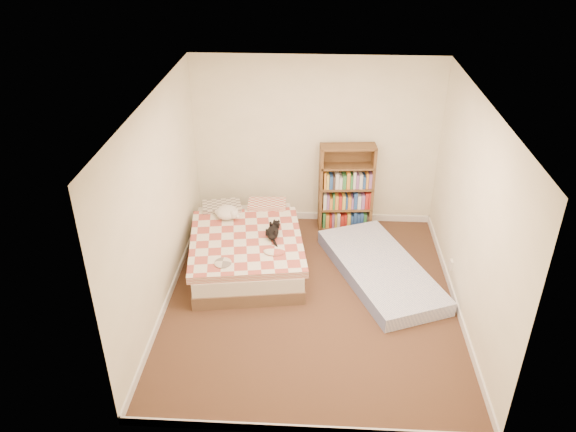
# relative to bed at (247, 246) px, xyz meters

# --- Properties ---
(room) EXTENTS (3.51, 4.01, 2.51)m
(room) POSITION_rel_bed_xyz_m (0.88, -0.78, 0.96)
(room) COLOR #482E1F
(room) RESTS_ON ground
(bed) EXTENTS (1.65, 2.13, 0.52)m
(bed) POSITION_rel_bed_xyz_m (0.00, 0.00, 0.00)
(bed) COLOR brown
(bed) RESTS_ON room
(bookshelf) EXTENTS (0.80, 0.33, 1.30)m
(bookshelf) POSITION_rel_bed_xyz_m (1.34, 1.03, 0.26)
(bookshelf) COLOR #4E381B
(bookshelf) RESTS_ON room
(floor_mattress) EXTENTS (1.63, 2.25, 0.18)m
(floor_mattress) POSITION_rel_bed_xyz_m (1.77, -0.23, -0.14)
(floor_mattress) COLOR #7180BC
(floor_mattress) RESTS_ON room
(black_cat) EXTENTS (0.22, 0.58, 0.13)m
(black_cat) POSITION_rel_bed_xyz_m (0.36, -0.06, 0.29)
(black_cat) COLOR black
(black_cat) RESTS_ON bed
(white_dog) EXTENTS (0.35, 0.38, 0.16)m
(white_dog) POSITION_rel_bed_xyz_m (-0.30, 0.36, 0.31)
(white_dog) COLOR white
(white_dog) RESTS_ON bed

